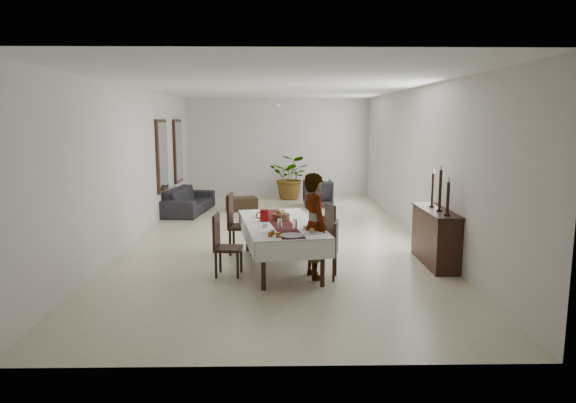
{
  "coord_description": "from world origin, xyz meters",
  "views": [
    {
      "loc": [
        0.03,
        -10.98,
        2.53
      ],
      "look_at": [
        0.2,
        -1.78,
        1.05
      ],
      "focal_mm": 32.0,
      "sensor_mm": 36.0,
      "label": 1
    }
  ],
  "objects": [
    {
      "name": "chair_right_near_leg_fr",
      "position": [
        0.95,
        -2.91,
        0.2
      ],
      "size": [
        0.05,
        0.05,
        0.39
      ],
      "primitive_type": "cylinder",
      "rotation": [
        0.0,
        0.0,
        -0.21
      ],
      "color": "black",
      "rests_on": "floor"
    },
    {
      "name": "chair_left_near_back",
      "position": [
        -0.99,
        -2.83,
        0.74
      ],
      "size": [
        0.08,
        0.43,
        0.55
      ],
      "primitive_type": "cube",
      "rotation": [
        0.0,
        0.0,
        -1.66
      ],
      "color": "black",
      "rests_on": "chair_left_near_seat"
    },
    {
      "name": "table_leg_bl",
      "position": [
        -0.58,
        -1.28,
        0.36
      ],
      "size": [
        0.08,
        0.08,
        0.72
      ],
      "primitive_type": "cylinder",
      "rotation": [
        0.0,
        0.0,
        0.16
      ],
      "color": "black",
      "rests_on": "floor"
    },
    {
      "name": "tablecloth_drape_far",
      "position": [
        -0.16,
        -1.06,
        0.63
      ],
      "size": [
        1.2,
        0.2,
        0.31
      ],
      "primitive_type": "cube",
      "rotation": [
        0.0,
        0.0,
        0.16
      ],
      "color": "white",
      "rests_on": "dining_table_top"
    },
    {
      "name": "candlestick_near_shaft",
      "position": [
        2.78,
        -2.79,
        1.26
      ],
      "size": [
        0.05,
        0.05,
        0.52
      ],
      "primitive_type": "cylinder",
      "color": "black",
      "rests_on": "candlestick_near_base"
    },
    {
      "name": "table_leg_br",
      "position": [
        0.32,
        -1.14,
        0.36
      ],
      "size": [
        0.08,
        0.08,
        0.72
      ],
      "primitive_type": "cylinder",
      "rotation": [
        0.0,
        0.0,
        0.16
      ],
      "color": "black",
      "rests_on": "floor"
    },
    {
      "name": "chair_left_far_leg_fr",
      "position": [
        -0.88,
        -1.63,
        0.24
      ],
      "size": [
        0.05,
        0.05,
        0.48
      ],
      "primitive_type": "cylinder",
      "rotation": [
        0.0,
        0.0,
        -0.08
      ],
      "color": "black",
      "rests_on": "floor"
    },
    {
      "name": "wine_glass_mid",
      "position": [
        0.05,
        -2.94,
        0.87
      ],
      "size": [
        0.07,
        0.07,
        0.17
      ],
      "primitive_type": "cylinder",
      "color": "white",
      "rests_on": "tablecloth_top"
    },
    {
      "name": "chair_right_far_leg_bl",
      "position": [
        0.71,
        -1.87,
        0.2
      ],
      "size": [
        0.05,
        0.05,
        0.4
      ],
      "primitive_type": "cylinder",
      "rotation": [
        0.0,
        0.0,
        0.35
      ],
      "color": "black",
      "rests_on": "floor"
    },
    {
      "name": "tablecloth_drape_right",
      "position": [
        0.65,
        -2.27,
        0.63
      ],
      "size": [
        0.44,
        2.62,
        0.31
      ],
      "primitive_type": "cube",
      "rotation": [
        0.0,
        0.0,
        0.16
      ],
      "color": "white",
      "rests_on": "dining_table_top"
    },
    {
      "name": "candlestick_near_base",
      "position": [
        2.78,
        -2.79,
        0.99
      ],
      "size": [
        0.1,
        0.1,
        0.03
      ],
      "primitive_type": "cylinder",
      "color": "black",
      "rests_on": "sideboard_top"
    },
    {
      "name": "table_leg_fl",
      "position": [
        -0.2,
        -3.6,
        0.36
      ],
      "size": [
        0.08,
        0.08,
        0.72
      ],
      "primitive_type": "cylinder",
      "rotation": [
        0.0,
        0.0,
        0.16
      ],
      "color": "black",
      "rests_on": "floor"
    },
    {
      "name": "jam_jar_c",
      "position": [
        -0.07,
        -3.35,
        0.82
      ],
      "size": [
        0.07,
        0.07,
        0.08
      ],
      "primitive_type": "cylinder",
      "color": "brown",
      "rests_on": "tablecloth_top"
    },
    {
      "name": "chair_left_near_seat",
      "position": [
        -0.79,
        -2.85,
        0.45
      ],
      "size": [
        0.47,
        0.47,
        0.05
      ],
      "primitive_type": "cube",
      "rotation": [
        0.0,
        0.0,
        -1.66
      ],
      "color": "black",
      "rests_on": "chair_left_near_leg_fl"
    },
    {
      "name": "wine_glass_far",
      "position": [
        0.1,
        -2.31,
        0.87
      ],
      "size": [
        0.07,
        0.07,
        0.17
      ],
      "primitive_type": "cylinder",
      "color": "silver",
      "rests_on": "tablecloth_top"
    },
    {
      "name": "chair_left_near_leg_br",
      "position": [
        -0.63,
        -3.04,
        0.21
      ],
      "size": [
        0.05,
        0.05,
        0.43
      ],
      "primitive_type": "cylinder",
      "rotation": [
        0.0,
        0.0,
        -0.09
      ],
      "color": "black",
      "rests_on": "floor"
    },
    {
      "name": "wall_front",
      "position": [
        0.0,
        -6.0,
        1.6
      ],
      "size": [
        6.0,
        0.02,
        3.2
      ],
      "primitive_type": "cube",
      "color": "silver",
      "rests_on": "floor"
    },
    {
      "name": "fruit_basket",
      "position": [
        0.07,
        -2.11,
        0.83
      ],
      "size": [
        0.31,
        0.31,
        0.1
      ],
      "primitive_type": "cylinder",
      "color": "brown",
      "rests_on": "tablecloth_top"
    },
    {
      "name": "sofa",
      "position": [
        -2.43,
        2.93,
        0.34
      ],
      "size": [
        1.16,
        2.39,
        0.67
      ],
      "primitive_type": "imported",
      "rotation": [
        0.0,
        0.0,
        1.45
      ],
      "color": "#242227",
      "rests_on": "floor"
    },
    {
      "name": "pitcher_handle",
      "position": [
        -0.31,
        -2.27,
        0.89
      ],
      "size": [
        0.13,
        0.04,
        0.12
      ],
      "primitive_type": "torus",
      "rotation": [
        1.57,
        0.0,
        0.16
      ],
      "color": "maroon",
      "rests_on": "red_pitcher"
    },
    {
      "name": "potted_plant",
      "position": [
        0.42,
        5.3,
        0.71
      ],
      "size": [
        1.58,
        1.48,
        1.42
      ],
      "primitive_type": "imported",
      "rotation": [
        0.0,
        0.0,
        -0.35
      ],
      "color": "#356126",
      "rests_on": "floor"
    },
    {
      "name": "saucer_right",
      "position": [
        0.46,
        -2.93,
        0.79
      ],
      "size": [
        0.15,
        0.15,
        0.01
      ],
      "primitive_type": "cylinder",
      "color": "white",
      "rests_on": "tablecloth_top"
    },
    {
      "name": "chair_left_far_seat",
      "position": [
        -0.67,
        -1.44,
        0.51
      ],
      "size": [
        0.53,
        0.53,
        0.06
      ],
      "primitive_type": "cube",
      "rotation": [
        0.0,
        0.0,
        -1.65
      ],
      "color": "black",
      "rests_on": "chair_left_far_leg_fl"
    },
    {
      "name": "table_runner",
      "position": [
        0.06,
        -2.37,
        0.79
      ],
      "size": [
        0.77,
        2.6,
        0.0
      ],
      "primitive_type": "cube",
      "rotation": [
        0.0,
        0.0,
        0.16
      ],
      "color": "#511717",
      "rests_on": "tablecloth_top"
    },
    {
      "name": "chair_left_near_leg_bl",
      "position": [
        -0.6,
        -2.69,
        0.21
      ],
      "size": [
        0.05,
        0.05,
        0.43
      ],
      "primitive_type": "cylinder",
      "rotation": [
        0.0,
        0.0,
        -0.09
      ],
      "color": "black",
      "rests_on": "floor"
    },
    {
      "name": "chair_right_near_leg_fl",
      "position": [
        0.89,
        -3.23,
        0.2
      ],
      "size": [
        0.05,
        0.05,
        0.39
      ],
      "primitive_type": "cylinder",
      "rotation": [
        0.0,
        0.0,
        -0.21
      ],
      "color": "black",
      "rests_on": "floor"
    },
    {
      "name": "table_leg_fr",
      "position": [
        0.69,
        -3.45,
        0.36
      ],
      "size": [
        0.08,
        0.08,
        0.72
      ],
      "primitive_type": "cylinder",
      "rotation": [
        0.0,
        0.0,
        0.16
      ],
      "color": "black",
      "rests_on": "floor"
    },
    {
      "name": "tablecloth_drape_near",
      "position": [
        0.27,
        -3.67,
        0.63
      ],
      "size": [
        1.2,
        0.2,
        0.31
      ],
      "primitive_type": "cube",
      "rotation": [
        0.0,
        0.0,
        0.16
      ],
      "color": "white",
      "rests_on": "dining_table_top"
    },
    {
      "name": "candlestick_far_base",
      "position": [
        2.78,
        -1.96,
        0.99
      ],
      "size": [
        0.1,
        0.1,
        0.03
      ],
      "primitive_type": "cylinder",
      "color": "black",
      "rests_on": "sideboard_top"
    },
    {
      "name": "chair_right_far_leg_fr",
      "position": [
        0.91,
        -1.44,
        0.2
      ],
      "size": [
        0.05,
        0.05,
        0.4
      ],
      "primitive_type": "cylinder",
      "rotation": [
        0.0,
        0.0,
        0.35
      ],
      "color": "black",
      "rests_on": "floor"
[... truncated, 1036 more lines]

